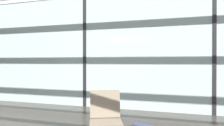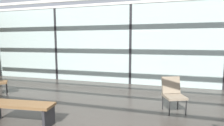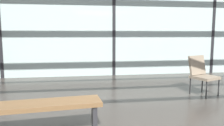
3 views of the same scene
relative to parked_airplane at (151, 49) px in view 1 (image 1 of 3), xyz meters
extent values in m
cube|color=#A3B7B2|center=(-1.14, -6.16, -0.37)|extent=(14.00, 0.08, 3.28)
cube|color=black|center=(-1.14, -6.16, -0.37)|extent=(0.10, 0.12, 3.28)
cube|color=black|center=(2.36, -6.16, -0.37)|extent=(0.10, 0.12, 3.28)
ellipsoid|color=#B2BCD6|center=(0.29, 0.00, 0.00)|extent=(10.51, 4.02, 4.02)
sphere|color=gray|center=(-4.55, 0.00, 0.00)|extent=(2.21, 2.21, 2.21)
sphere|color=black|center=(-2.60, -1.85, 0.30)|extent=(0.28, 0.28, 0.28)
sphere|color=black|center=(-1.70, -1.85, 0.30)|extent=(0.28, 0.28, 0.28)
sphere|color=black|center=(-0.80, -1.85, 0.30)|extent=(0.28, 0.28, 0.28)
sphere|color=black|center=(0.10, -1.85, 0.30)|extent=(0.28, 0.28, 0.28)
sphere|color=black|center=(1.00, -1.85, 0.30)|extent=(0.28, 0.28, 0.28)
sphere|color=black|center=(1.90, -1.85, 0.30)|extent=(0.28, 0.28, 0.28)
sphere|color=black|center=(2.80, -1.85, 0.30)|extent=(0.28, 0.28, 0.28)
cube|color=#7F705B|center=(0.47, -8.92, -1.61)|extent=(0.63, 0.63, 0.06)
cube|color=#7F705B|center=(0.39, -8.72, -1.36)|extent=(0.50, 0.31, 0.44)
camera|label=1|loc=(1.54, -11.96, -0.68)|focal=34.09mm
camera|label=2|loc=(0.17, -13.56, -0.24)|focal=28.90mm
camera|label=3|loc=(-2.28, -13.43, -0.67)|focal=35.73mm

